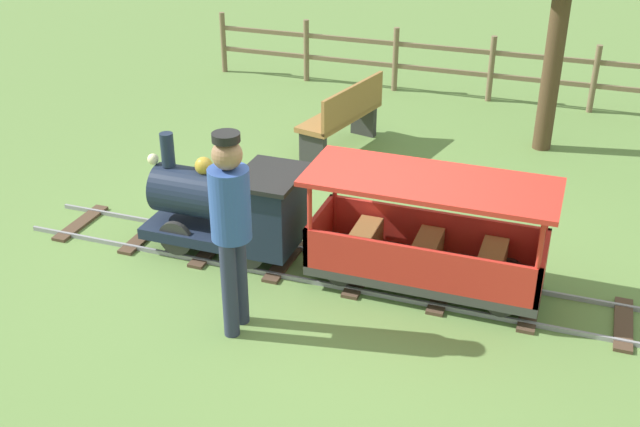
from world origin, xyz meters
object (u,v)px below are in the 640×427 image
conductor_person (231,219)px  park_bench (343,117)px  passenger_car (426,245)px  locomotive (231,205)px

conductor_person → park_bench: 3.70m
passenger_car → park_bench: bearing=31.0°
conductor_person → park_bench: (3.64, 0.33, -0.54)m
locomotive → conductor_person: 1.25m
locomotive → park_bench: locomotive is taller
park_bench → passenger_car: bearing=-149.0°
locomotive → park_bench: (2.61, -0.19, -0.07)m
passenger_car → locomotive: bearing=90.0°
passenger_car → conductor_person: (-1.03, 1.24, 0.53)m
locomotive → passenger_car: 1.76m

